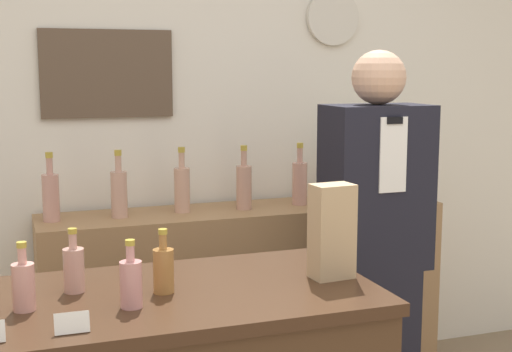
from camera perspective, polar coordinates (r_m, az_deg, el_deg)
The scene contains 16 objects.
back_wall at distance 3.66m, azimuth -5.47°, elevation 4.19°, with size 5.20×0.09×2.70m.
back_shelf at distance 3.64m, azimuth -0.84°, elevation -9.94°, with size 2.00×0.42×0.95m.
shopkeeper at distance 3.10m, azimuth 9.44°, elevation -6.13°, with size 0.43×0.27×1.71m.
potted_plant at distance 3.83m, azimuth 10.74°, elevation 0.72°, with size 0.23×0.23×0.33m.
paper_bag at distance 2.34m, azimuth 6.10°, elevation -4.42°, with size 0.14×0.10×0.31m.
price_card_right at distance 1.95m, azimuth -14.51°, elevation -11.30°, with size 0.09×0.02×0.06m.
counter_bottle_1 at distance 2.14m, azimuth -18.11°, elevation -8.28°, with size 0.06×0.06×0.20m.
counter_bottle_2 at distance 2.27m, azimuth -14.37°, elevation -7.15°, with size 0.06×0.06×0.20m.
counter_bottle_3 at distance 2.10m, azimuth -9.97°, elevation -8.36°, with size 0.06×0.06×0.20m.
counter_bottle_4 at distance 2.21m, azimuth -7.41°, elevation -7.37°, with size 0.06×0.06×0.20m.
shelf_bottle_0 at distance 3.34m, azimuth -16.10°, elevation -1.51°, with size 0.08×0.08×0.31m.
shelf_bottle_1 at distance 3.35m, azimuth -10.90°, elevation -1.29°, with size 0.08×0.08×0.31m.
shelf_bottle_2 at distance 3.43m, azimuth -5.94°, elevation -0.95°, with size 0.08×0.08×0.31m.
shelf_bottle_3 at distance 3.48m, azimuth -0.97°, elevation -0.75°, with size 0.08×0.08×0.31m.
shelf_bottle_4 at distance 3.61m, azimuth 3.51°, elevation -0.45°, with size 0.08×0.08×0.31m.
shelf_bottle_5 at distance 3.73m, azimuth 7.80°, elevation -0.20°, with size 0.08×0.08×0.31m.
Camera 1 is at (-0.88, -1.54, 1.64)m, focal length 50.00 mm.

